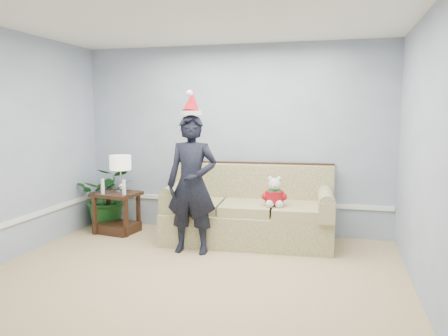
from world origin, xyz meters
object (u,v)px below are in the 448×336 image
man (192,184)px  teddy_bear (274,195)px  houseplant (108,197)px  side_table (117,217)px  table_lamp (120,164)px  sofa (249,214)px

man → teddy_bear: man is taller
houseplant → side_table: bearing=-42.7°
table_lamp → man: man is taller
side_table → houseplant: bearing=137.3°
side_table → houseplant: houseplant is taller
sofa → man: size_ratio=1.33×
houseplant → teddy_bear: (2.59, -0.41, 0.22)m
sofa → side_table: size_ratio=3.32×
table_lamp → man: size_ratio=0.32×
man → table_lamp: bearing=152.4°
side_table → man: man is taller
side_table → houseplant: (-0.27, 0.25, 0.23)m
houseplant → teddy_bear: size_ratio=2.37×
table_lamp → teddy_bear: bearing=-4.1°
side_table → table_lamp: bearing=2.0°
side_table → table_lamp: 0.78m
houseplant → teddy_bear: bearing=-9.0°
sofa → houseplant: 2.22m
side_table → teddy_bear: (2.32, -0.16, 0.46)m
side_table → teddy_bear: teddy_bear is taller
houseplant → man: bearing=-27.2°
sofa → side_table: (-1.94, -0.06, -0.14)m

